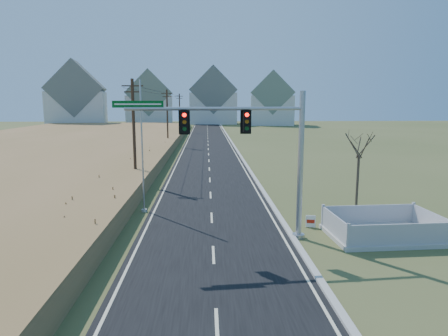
{
  "coord_description": "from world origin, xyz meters",
  "views": [
    {
      "loc": [
        -0.29,
        -19.59,
        7.05
      ],
      "look_at": [
        0.69,
        2.41,
        3.4
      ],
      "focal_mm": 32.0,
      "sensor_mm": 36.0,
      "label": 1
    }
  ],
  "objects_px": {
    "flagpole": "(143,161)",
    "bare_tree": "(360,144)",
    "traffic_signal_mast": "(264,151)",
    "fence_enclosure": "(383,232)",
    "open_sign": "(311,221)"
  },
  "relations": [
    {
      "from": "traffic_signal_mast",
      "to": "open_sign",
      "type": "height_order",
      "value": "traffic_signal_mast"
    },
    {
      "from": "open_sign",
      "to": "flagpole",
      "type": "xyz_separation_m",
      "value": [
        -9.96,
        3.75,
        3.0
      ]
    },
    {
      "from": "traffic_signal_mast",
      "to": "flagpole",
      "type": "relative_size",
      "value": 1.13
    },
    {
      "from": "fence_enclosure",
      "to": "bare_tree",
      "type": "xyz_separation_m",
      "value": [
        0.59,
        5.4,
        4.14
      ]
    },
    {
      "from": "open_sign",
      "to": "fence_enclosure",
      "type": "bearing_deg",
      "value": -17.36
    },
    {
      "from": "traffic_signal_mast",
      "to": "open_sign",
      "type": "xyz_separation_m",
      "value": [
        2.98,
        1.86,
        -4.26
      ]
    },
    {
      "from": "flagpole",
      "to": "bare_tree",
      "type": "bearing_deg",
      "value": -0.65
    },
    {
      "from": "flagpole",
      "to": "bare_tree",
      "type": "distance_m",
      "value": 13.98
    },
    {
      "from": "traffic_signal_mast",
      "to": "bare_tree",
      "type": "relative_size",
      "value": 1.74
    },
    {
      "from": "fence_enclosure",
      "to": "flagpole",
      "type": "relative_size",
      "value": 0.69
    },
    {
      "from": "traffic_signal_mast",
      "to": "flagpole",
      "type": "bearing_deg",
      "value": 136.61
    },
    {
      "from": "open_sign",
      "to": "bare_tree",
      "type": "relative_size",
      "value": 0.13
    },
    {
      "from": "traffic_signal_mast",
      "to": "open_sign",
      "type": "relative_size",
      "value": 13.92
    },
    {
      "from": "open_sign",
      "to": "flagpole",
      "type": "bearing_deg",
      "value": 169.95
    },
    {
      "from": "bare_tree",
      "to": "open_sign",
      "type": "bearing_deg",
      "value": -137.93
    }
  ]
}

